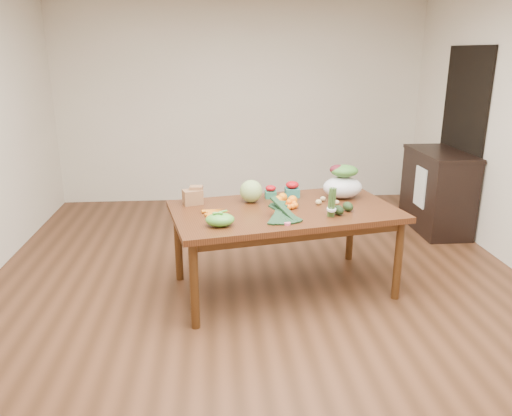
{
  "coord_description": "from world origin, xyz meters",
  "views": [
    {
      "loc": [
        -0.38,
        -3.93,
        2.03
      ],
      "look_at": [
        -0.05,
        0.0,
        0.79
      ],
      "focal_mm": 35.0,
      "sensor_mm": 36.0,
      "label": 1
    }
  ],
  "objects": [
    {
      "name": "floor",
      "position": [
        0.0,
        0.0,
        0.0
      ],
      "size": [
        6.0,
        6.0,
        0.0
      ],
      "primitive_type": "plane",
      "color": "brown",
      "rests_on": "ground"
    },
    {
      "name": "room_walls",
      "position": [
        0.0,
        0.0,
        1.35
      ],
      "size": [
        5.02,
        6.02,
        2.7
      ],
      "color": "white",
      "rests_on": "floor"
    },
    {
      "name": "dining_table",
      "position": [
        0.21,
        0.09,
        0.38
      ],
      "size": [
        2.06,
        1.4,
        0.75
      ],
      "primitive_type": "cube",
      "rotation": [
        0.0,
        0.0,
        0.2
      ],
      "color": "#4F2712",
      "rests_on": "floor"
    },
    {
      "name": "doorway_dark",
      "position": [
        2.48,
        1.6,
        1.05
      ],
      "size": [
        0.02,
        1.0,
        2.1
      ],
      "primitive_type": "cube",
      "color": "black",
      "rests_on": "floor"
    },
    {
      "name": "cabinet",
      "position": [
        2.22,
        1.51,
        0.47
      ],
      "size": [
        0.52,
        1.02,
        0.94
      ],
      "primitive_type": "cube",
      "color": "black",
      "rests_on": "floor"
    },
    {
      "name": "dish_towel",
      "position": [
        1.96,
        1.4,
        0.55
      ],
      "size": [
        0.02,
        0.28,
        0.45
      ],
      "primitive_type": "cube",
      "color": "white",
      "rests_on": "cabinet"
    },
    {
      "name": "paper_bag",
      "position": [
        -0.58,
        0.29,
        0.83
      ],
      "size": [
        0.25,
        0.22,
        0.16
      ],
      "primitive_type": null,
      "rotation": [
        0.0,
        0.0,
        0.2
      ],
      "color": "#996D44",
      "rests_on": "dining_table"
    },
    {
      "name": "cabbage",
      "position": [
        -0.06,
        0.31,
        0.85
      ],
      "size": [
        0.2,
        0.2,
        0.2
      ],
      "primitive_type": "sphere",
      "color": "#A3BF6E",
      "rests_on": "dining_table"
    },
    {
      "name": "strawberry_basket_a",
      "position": [
        0.13,
        0.43,
        0.8
      ],
      "size": [
        0.12,
        0.12,
        0.09
      ],
      "primitive_type": null,
      "rotation": [
        0.0,
        0.0,
        0.2
      ],
      "color": "#B20B1B",
      "rests_on": "dining_table"
    },
    {
      "name": "strawberry_basket_b",
      "position": [
        0.33,
        0.45,
        0.81
      ],
      "size": [
        0.15,
        0.15,
        0.11
      ],
      "primitive_type": null,
      "rotation": [
        0.0,
        0.0,
        0.2
      ],
      "color": "red",
      "rests_on": "dining_table"
    },
    {
      "name": "orange_a",
      "position": [
        0.16,
        0.19,
        0.79
      ],
      "size": [
        0.09,
        0.09,
        0.09
      ],
      "primitive_type": "sphere",
      "color": "#FF9F0F",
      "rests_on": "dining_table"
    },
    {
      "name": "orange_b",
      "position": [
        0.22,
        0.29,
        0.79
      ],
      "size": [
        0.08,
        0.08,
        0.08
      ],
      "primitive_type": "sphere",
      "color": "orange",
      "rests_on": "dining_table"
    },
    {
      "name": "orange_c",
      "position": [
        0.29,
        0.19,
        0.79
      ],
      "size": [
        0.08,
        0.08,
        0.08
      ],
      "primitive_type": "sphere",
      "color": "orange",
      "rests_on": "dining_table"
    },
    {
      "name": "mandarin_cluster",
      "position": [
        0.24,
        0.11,
        0.79
      ],
      "size": [
        0.21,
        0.21,
        0.08
      ],
      "primitive_type": null,
      "rotation": [
        0.0,
        0.0,
        0.2
      ],
      "color": "orange",
      "rests_on": "dining_table"
    },
    {
      "name": "carrots",
      "position": [
        -0.37,
        -0.02,
        0.76
      ],
      "size": [
        0.26,
        0.25,
        0.03
      ],
      "primitive_type": null,
      "rotation": [
        0.0,
        0.0,
        0.2
      ],
      "color": "orange",
      "rests_on": "dining_table"
    },
    {
      "name": "snap_pea_bag",
      "position": [
        -0.35,
        -0.31,
        0.8
      ],
      "size": [
        0.22,
        0.17,
        0.1
      ],
      "primitive_type": "ellipsoid",
      "color": "green",
      "rests_on": "dining_table"
    },
    {
      "name": "kale_bunch",
      "position": [
        0.15,
        -0.23,
        0.83
      ],
      "size": [
        0.39,
        0.45,
        0.16
      ],
      "primitive_type": null,
      "rotation": [
        0.0,
        0.0,
        0.2
      ],
      "color": "black",
      "rests_on": "dining_table"
    },
    {
      "name": "asparagus_bundle",
      "position": [
        0.55,
        -0.17,
        0.88
      ],
      "size": [
        0.1,
        0.13,
        0.26
      ],
      "primitive_type": null,
      "rotation": [
        0.15,
        0.0,
        0.2
      ],
      "color": "#477535",
      "rests_on": "dining_table"
    },
    {
      "name": "potato_a",
      "position": [
        0.52,
        0.18,
        0.77
      ],
      "size": [
        0.06,
        0.05,
        0.05
      ],
      "primitive_type": "ellipsoid",
      "color": "#DCB97F",
      "rests_on": "dining_table"
    },
    {
      "name": "potato_b",
      "position": [
        0.61,
        0.11,
        0.77
      ],
      "size": [
        0.05,
        0.04,
        0.04
      ],
      "primitive_type": "ellipsoid",
      "color": "tan",
      "rests_on": "dining_table"
    },
    {
      "name": "potato_c",
      "position": [
        0.65,
        0.2,
        0.77
      ],
      "size": [
        0.05,
        0.04,
        0.04
      ],
      "primitive_type": "ellipsoid",
      "color": "tan",
      "rests_on": "dining_table"
    },
    {
      "name": "potato_d",
      "position": [
        0.58,
        0.28,
        0.77
      ],
      "size": [
        0.05,
        0.05,
        0.05
      ],
      "primitive_type": "ellipsoid",
      "color": "tan",
      "rests_on": "dining_table"
    },
    {
      "name": "potato_e",
      "position": [
        0.68,
        0.17,
        0.77
      ],
      "size": [
        0.05,
        0.04,
        0.04
      ],
      "primitive_type": "ellipsoid",
      "color": "#D9B57D",
      "rests_on": "dining_table"
    },
    {
      "name": "avocado_a",
      "position": [
        0.62,
        -0.11,
        0.79
      ],
      "size": [
        0.11,
        0.13,
        0.08
      ],
      "primitive_type": "ellipsoid",
      "rotation": [
        0.0,
        0.0,
        0.3
      ],
      "color": "black",
      "rests_on": "dining_table"
    },
    {
      "name": "avocado_b",
      "position": [
        0.73,
        -0.02,
        0.79
      ],
      "size": [
        0.11,
        0.13,
        0.08
      ],
      "primitive_type": "ellipsoid",
      "rotation": [
        0.0,
        0.0,
        0.3
      ],
      "color": "black",
      "rests_on": "dining_table"
    },
    {
      "name": "salad_bag",
      "position": [
        0.78,
        0.37,
        0.89
      ],
      "size": [
        0.4,
        0.33,
        0.28
      ],
      "primitive_type": null,
      "rotation": [
        0.0,
        0.0,
        0.2
      ],
      "color": "white",
      "rests_on": "dining_table"
    }
  ]
}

